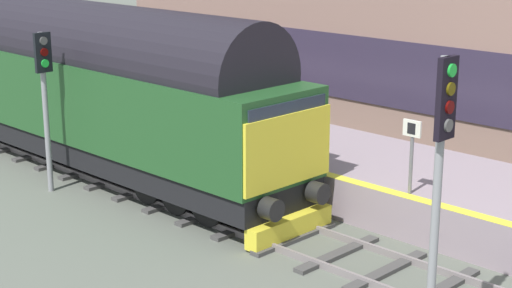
{
  "coord_description": "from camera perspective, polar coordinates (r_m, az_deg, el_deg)",
  "views": [
    {
      "loc": [
        -12.41,
        -14.75,
        6.74
      ],
      "look_at": [
        0.2,
        -2.3,
        1.88
      ],
      "focal_mm": 57.27,
      "sensor_mm": 36.0,
      "label": 1
    }
  ],
  "objects": [
    {
      "name": "signal_post_far",
      "position": [
        21.08,
        -14.54,
        3.66
      ],
      "size": [
        0.44,
        0.22,
        4.1
      ],
      "color": "gray",
      "rests_on": "ground"
    },
    {
      "name": "signal_post_mid",
      "position": [
        12.83,
        12.75,
        -1.41
      ],
      "size": [
        0.44,
        0.22,
        4.8
      ],
      "color": "gray",
      "rests_on": "ground"
    },
    {
      "name": "track_main",
      "position": [
        20.4,
        -5.0,
        -3.86
      ],
      "size": [
        2.5,
        60.0,
        0.15
      ],
      "color": "gray",
      "rests_on": "ground"
    },
    {
      "name": "station_platform",
      "position": [
        22.64,
        1.9,
        -0.68
      ],
      "size": [
        4.0,
        44.0,
        1.01
      ],
      "color": "gray",
      "rests_on": "ground"
    },
    {
      "name": "platform_number_sign",
      "position": [
        17.8,
        10.82,
        -0.02
      ],
      "size": [
        0.1,
        0.44,
        1.64
      ],
      "color": "slate",
      "rests_on": "station_platform"
    },
    {
      "name": "ground_plane",
      "position": [
        20.42,
        -5.0,
        -4.0
      ],
      "size": [
        140.0,
        140.0,
        0.0
      ],
      "primitive_type": "plane",
      "color": "#5B5F55",
      "rests_on": "ground"
    },
    {
      "name": "diesel_locomotive",
      "position": [
        24.62,
        -14.41,
        4.9
      ],
      "size": [
        2.74,
        19.52,
        4.68
      ],
      "color": "black",
      "rests_on": "ground"
    },
    {
      "name": "waiting_passenger",
      "position": [
        25.98,
        -5.88,
        4.72
      ],
      "size": [
        0.46,
        0.46,
        1.64
      ],
      "rotation": [
        0.0,
        0.0,
        2.05
      ],
      "color": "#363338",
      "rests_on": "station_platform"
    }
  ]
}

